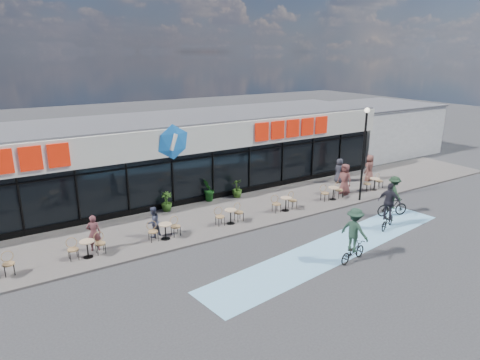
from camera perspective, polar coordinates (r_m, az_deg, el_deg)
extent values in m
plane|color=#28282B|center=(18.41, 0.02, -10.24)|extent=(120.00, 120.00, 0.00)
cube|color=#4F4946|center=(21.99, -6.21, -5.54)|extent=(44.00, 5.00, 0.10)
cube|color=#6BA4CA|center=(19.61, 12.51, -8.87)|extent=(14.17, 4.13, 0.01)
cube|color=black|center=(26.36, -11.54, 1.32)|extent=(30.00, 6.00, 3.00)
cube|color=beige|center=(25.72, -11.71, 6.08)|extent=(30.60, 6.30, 1.50)
cube|color=#47474C|center=(25.73, -11.94, 7.88)|extent=(30.60, 6.30, 0.10)
cube|color=#0D2498|center=(23.23, -9.10, 3.33)|extent=(30.60, 0.08, 0.18)
cube|color=black|center=(23.33, -9.07, 2.38)|extent=(30.00, 0.06, 0.08)
cube|color=black|center=(24.06, -8.81, -3.28)|extent=(30.00, 0.10, 0.40)
cube|color=#B61A06|center=(21.14, -29.26, 2.14)|extent=(5.63, 0.18, 1.10)
cube|color=#B61A06|center=(26.91, 7.02, 6.87)|extent=(5.63, 0.18, 1.10)
ellipsoid|color=blue|center=(22.83, -8.93, 5.04)|extent=(1.90, 0.24, 1.90)
cylinder|color=black|center=(22.02, -27.18, -3.31)|extent=(0.10, 0.10, 3.00)
cylinder|color=black|center=(22.30, -20.82, -2.29)|extent=(0.10, 0.10, 3.00)
cylinder|color=black|center=(22.84, -14.70, -1.28)|extent=(0.10, 0.10, 3.00)
cylinder|color=black|center=(23.64, -8.94, -0.32)|extent=(0.10, 0.10, 3.00)
cylinder|color=black|center=(24.67, -3.60, 0.57)|extent=(0.10, 0.10, 3.00)
cylinder|color=black|center=(25.89, 1.27, 1.39)|extent=(0.10, 0.10, 3.00)
cylinder|color=black|center=(27.30, 5.67, 2.11)|extent=(0.10, 0.10, 3.00)
cylinder|color=black|center=(28.85, 9.63, 2.75)|extent=(0.10, 0.10, 3.00)
cylinder|color=black|center=(30.52, 13.17, 3.32)|extent=(0.10, 0.10, 3.00)
cylinder|color=black|center=(32.31, 16.33, 3.81)|extent=(0.10, 0.10, 3.00)
cube|color=silver|center=(38.89, 17.49, 6.56)|extent=(9.00, 7.00, 4.00)
cube|color=#47474C|center=(38.61, 17.75, 9.55)|extent=(9.20, 7.20, 0.12)
cylinder|color=black|center=(25.10, 16.10, 2.92)|extent=(0.12, 0.12, 5.08)
sphere|color=#FFF2CC|center=(24.63, 16.59, 8.89)|extent=(0.28, 0.28, 0.28)
cylinder|color=tan|center=(18.96, -19.76, -7.72)|extent=(0.60, 0.60, 0.04)
cylinder|color=black|center=(19.10, -19.66, -8.68)|extent=(0.06, 0.06, 0.70)
cylinder|color=black|center=(19.25, -19.56, -9.65)|extent=(0.40, 0.40, 0.02)
cylinder|color=tan|center=(19.83, -9.95, -5.85)|extent=(0.60, 0.60, 0.04)
cylinder|color=black|center=(19.97, -9.90, -6.77)|extent=(0.06, 0.06, 0.70)
cylinder|color=black|center=(20.11, -9.85, -7.72)|extent=(0.40, 0.40, 0.02)
cylinder|color=tan|center=(21.24, -1.27, -4.03)|extent=(0.60, 0.60, 0.04)
cylinder|color=black|center=(21.37, -1.26, -4.91)|extent=(0.06, 0.06, 0.70)
cylinder|color=black|center=(21.50, -1.25, -5.80)|extent=(0.40, 0.40, 0.02)
cylinder|color=tan|center=(23.09, 6.16, -2.40)|extent=(0.60, 0.60, 0.04)
cylinder|color=black|center=(23.20, 6.13, -3.22)|extent=(0.06, 0.06, 0.70)
cylinder|color=black|center=(23.33, 6.10, -4.05)|extent=(0.40, 0.40, 0.02)
cylinder|color=tan|center=(25.28, 12.37, -1.00)|extent=(0.60, 0.60, 0.04)
cylinder|color=black|center=(25.38, 12.32, -1.75)|extent=(0.06, 0.06, 0.70)
cylinder|color=black|center=(25.50, 12.27, -2.52)|extent=(0.40, 0.40, 0.02)
cylinder|color=tan|center=(27.73, 17.54, 0.17)|extent=(0.60, 0.60, 0.04)
cylinder|color=black|center=(27.82, 17.48, -0.52)|extent=(0.06, 0.06, 0.70)
cylinder|color=black|center=(27.93, 17.42, -1.22)|extent=(0.40, 0.40, 0.02)
imported|color=#244614|center=(23.33, -9.79, -2.85)|extent=(0.75, 0.75, 1.05)
imported|color=#144714|center=(24.50, -4.20, -1.34)|extent=(0.92, 0.95, 1.34)
imported|color=#2E5217|center=(25.18, -0.42, -1.10)|extent=(0.65, 0.65, 1.08)
imported|color=#50292C|center=(19.48, -18.91, -6.68)|extent=(0.69, 0.57, 1.62)
imported|color=#2E3348|center=(20.18, -11.50, -5.50)|extent=(0.86, 0.76, 1.45)
imported|color=#502A29|center=(26.34, 13.78, 0.12)|extent=(0.79, 1.03, 1.88)
imported|color=#22222B|center=(28.67, 13.09, 1.24)|extent=(0.60, 0.84, 1.61)
imported|color=brown|center=(29.57, 16.90, 1.57)|extent=(0.98, 0.76, 1.77)
imported|color=black|center=(22.27, 19.05, -5.13)|extent=(1.64, 1.09, 0.82)
imported|color=black|center=(21.94, 19.29, -2.75)|extent=(0.84, 1.19, 1.87)
imported|color=black|center=(23.97, 19.65, -3.36)|extent=(1.78, 1.00, 1.03)
imported|color=black|center=(23.72, 19.83, -1.55)|extent=(0.96, 1.26, 1.73)
imported|color=black|center=(18.51, 14.79, -9.22)|extent=(1.68, 0.86, 0.84)
imported|color=#1B3225|center=(18.12, 15.02, -6.45)|extent=(0.92, 1.33, 1.88)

